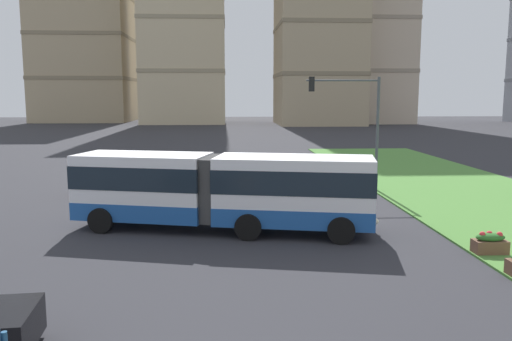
{
  "coord_description": "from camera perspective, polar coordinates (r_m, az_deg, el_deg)",
  "views": [
    {
      "loc": [
        -0.34,
        -6.6,
        5.29
      ],
      "look_at": [
        0.91,
        15.08,
        2.2
      ],
      "focal_mm": 36.64,
      "sensor_mm": 36.0,
      "label": 1
    }
  ],
  "objects": [
    {
      "name": "car_maroon_sedan",
      "position": [
        29.06,
        -14.56,
        -1.14
      ],
      "size": [
        4.52,
        2.28,
        1.58
      ],
      "color": "maroon",
      "rests_on": "ground"
    },
    {
      "name": "apartment_tower_west",
      "position": [
        119.08,
        -18.36,
        15.49
      ],
      "size": [
        19.08,
        18.42,
        42.82
      ],
      "color": "tan",
      "rests_on": "ground"
    },
    {
      "name": "flower_planter_3",
      "position": [
        19.31,
        24.18,
        -7.22
      ],
      "size": [
        1.1,
        0.56,
        0.74
      ],
      "color": "brown",
      "rests_on": "grass_median"
    },
    {
      "name": "articulated_bus",
      "position": [
        20.63,
        -3.7,
        -2.07
      ],
      "size": [
        12.05,
        5.08,
        3.0
      ],
      "color": "white",
      "rests_on": "ground"
    },
    {
      "name": "traffic_light_far_right",
      "position": [
        29.48,
        10.74,
        6.14
      ],
      "size": [
        4.11,
        0.28,
        6.35
      ],
      "color": "#474C51",
      "rests_on": "ground"
    }
  ]
}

